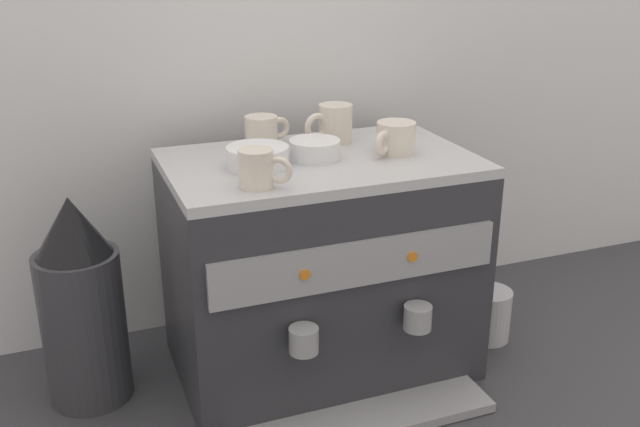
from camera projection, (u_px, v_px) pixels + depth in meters
name	position (u px, v px, depth m)	size (l,w,h in m)	color
ground_plane	(320.00, 362.00, 1.66)	(4.00, 4.00, 0.00)	#38383D
tiled_backsplash_wall	(274.00, 109.00, 1.73)	(2.80, 0.03, 1.04)	silver
espresso_machine	(321.00, 267.00, 1.57)	(0.63, 0.50, 0.48)	#2D2D33
ceramic_cup_0	(258.00, 169.00, 1.30)	(0.09, 0.08, 0.07)	beige
ceramic_cup_1	(263.00, 131.00, 1.56)	(0.11, 0.07, 0.06)	beige
ceramic_cup_2	(395.00, 138.00, 1.50)	(0.11, 0.09, 0.07)	beige
ceramic_cup_3	(334.00, 124.00, 1.58)	(0.12, 0.07, 0.08)	beige
ceramic_bowl_0	(315.00, 150.00, 1.47)	(0.10, 0.10, 0.04)	white
ceramic_bowl_1	(258.00, 158.00, 1.42)	(0.12, 0.12, 0.04)	white
coffee_grinder	(82.00, 305.00, 1.46)	(0.17, 0.17, 0.44)	#333338
milk_pitcher	(488.00, 314.00, 1.73)	(0.11, 0.11, 0.12)	#B7B7BC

